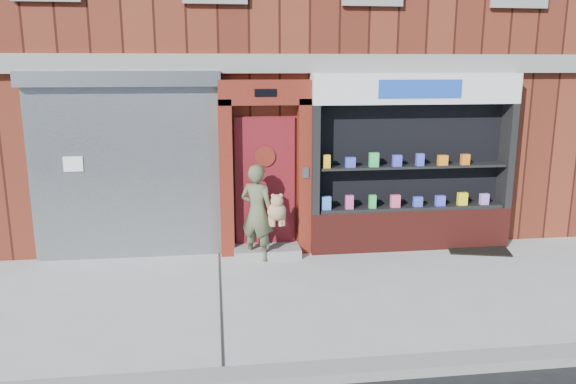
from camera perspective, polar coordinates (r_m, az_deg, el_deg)
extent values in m
plane|color=#9E9E99|center=(8.03, 4.45, -10.18)|extent=(80.00, 80.00, 0.00)
cube|color=gray|center=(6.14, 8.78, -17.35)|extent=(60.00, 0.30, 0.12)
cube|color=#551E13|center=(13.35, -0.76, 16.51)|extent=(12.00, 8.00, 8.00)
cube|color=gray|center=(9.28, 2.30, 12.91)|extent=(12.00, 0.16, 0.30)
cube|color=gray|center=(9.44, -16.09, 1.73)|extent=(3.00, 0.10, 2.80)
cube|color=slate|center=(9.22, -16.73, 10.96)|extent=(3.10, 0.30, 0.24)
cube|color=white|center=(9.50, -21.00, 2.67)|extent=(0.30, 0.01, 0.24)
cube|color=#5C190F|center=(9.27, -6.30, 1.33)|extent=(0.22, 0.28, 2.60)
cube|color=#5C190F|center=(9.39, 1.66, 1.55)|extent=(0.22, 0.28, 2.60)
cube|color=#5C190F|center=(9.14, -2.38, 10.09)|extent=(1.50, 0.28, 0.40)
cube|color=black|center=(8.99, -2.29, 10.04)|extent=(0.35, 0.01, 0.12)
cube|color=maroon|center=(9.43, -2.36, 0.98)|extent=(1.00, 0.06, 2.20)
cylinder|color=black|center=(9.31, -2.36, 3.64)|extent=(0.28, 0.02, 0.28)
cylinder|color=#5C190F|center=(9.30, -2.35, 3.63)|extent=(0.34, 0.02, 0.34)
cube|color=gray|center=(9.47, -2.14, -6.03)|extent=(1.10, 0.55, 0.15)
cube|color=slate|center=(9.22, 1.81, 1.98)|extent=(0.10, 0.02, 0.18)
cube|color=#5C1B15|center=(10.01, 12.21, -3.63)|extent=(3.50, 0.40, 0.70)
cube|color=black|center=(9.30, 2.70, 3.31)|extent=(0.12, 0.40, 1.80)
cube|color=black|center=(10.44, 21.32, 3.49)|extent=(0.12, 0.40, 1.80)
cube|color=black|center=(9.91, 12.19, 3.62)|extent=(3.30, 0.03, 1.80)
cube|color=black|center=(9.91, 12.31, -1.52)|extent=(3.20, 0.36, 0.06)
cube|color=black|center=(9.77, 12.51, 2.58)|extent=(3.20, 0.36, 0.04)
cube|color=white|center=(9.63, 12.89, 10.22)|extent=(3.50, 0.40, 0.50)
cube|color=#1741AC|center=(9.44, 13.32, 10.15)|extent=(1.40, 0.01, 0.30)
cube|color=#447CE7|center=(9.41, 3.88, -1.13)|extent=(0.16, 0.09, 0.22)
cube|color=#D2468F|center=(9.49, 6.25, -1.02)|extent=(0.13, 0.09, 0.23)
cube|color=green|center=(9.59, 8.57, -0.96)|extent=(0.11, 0.09, 0.22)
cube|color=#EB4E7F|center=(9.71, 10.84, -0.91)|extent=(0.16, 0.09, 0.21)
cube|color=#394AC4|center=(9.85, 13.05, -0.96)|extent=(0.15, 0.09, 0.17)
cube|color=#4448E8|center=(9.99, 15.20, -0.86)|extent=(0.16, 0.09, 0.18)
cube|color=yellow|center=(10.15, 17.29, -0.67)|extent=(0.16, 0.09, 0.22)
cube|color=#A578D9|center=(10.32, 19.30, -0.68)|extent=(0.14, 0.09, 0.19)
cube|color=yellow|center=(9.26, 3.95, 3.12)|extent=(0.11, 0.09, 0.22)
cube|color=blue|center=(9.35, 6.35, 3.02)|extent=(0.16, 0.09, 0.17)
cube|color=#37C359|center=(9.45, 8.71, 3.26)|extent=(0.15, 0.09, 0.24)
cube|color=#4141DD|center=(9.57, 11.01, 3.15)|extent=(0.15, 0.09, 0.19)
cube|color=#404ADA|center=(9.71, 13.26, 3.22)|extent=(0.12, 0.09, 0.21)
cube|color=orange|center=(9.86, 15.43, 3.13)|extent=(0.16, 0.09, 0.17)
cube|color=orange|center=(10.02, 17.55, 3.18)|extent=(0.14, 0.09, 0.18)
imported|color=#4D5437|center=(9.11, -3.15, -2.08)|extent=(0.69, 0.63, 1.59)
sphere|color=#A27751|center=(9.02, -1.15, -1.96)|extent=(0.31, 0.31, 0.31)
sphere|color=#A27751|center=(8.93, -1.12, -0.90)|extent=(0.20, 0.20, 0.20)
sphere|color=#A27751|center=(8.90, -1.51, -0.40)|extent=(0.07, 0.07, 0.07)
sphere|color=#A27751|center=(8.91, -0.73, -0.38)|extent=(0.07, 0.07, 0.07)
cylinder|color=#A27751|center=(9.05, -1.79, -2.92)|extent=(0.07, 0.07, 0.18)
cylinder|color=#A27751|center=(9.07, -0.50, -2.87)|extent=(0.07, 0.07, 0.18)
cylinder|color=#A27751|center=(9.03, -1.52, -2.94)|extent=(0.07, 0.07, 0.18)
cylinder|color=#A27751|center=(9.05, -0.75, -2.91)|extent=(0.07, 0.07, 0.18)
cube|color=black|center=(10.34, 18.70, -5.46)|extent=(1.16, 0.94, 0.03)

